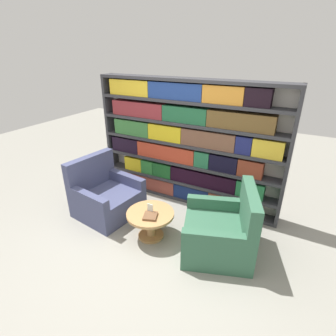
# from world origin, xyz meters

# --- Properties ---
(ground_plane) EXTENTS (14.00, 14.00, 0.00)m
(ground_plane) POSITION_xyz_m (0.00, 0.00, 0.00)
(ground_plane) COLOR gray
(bookshelf) EXTENTS (3.26, 0.30, 2.13)m
(bookshelf) POSITION_xyz_m (-0.03, 1.51, 1.06)
(bookshelf) COLOR silver
(bookshelf) RESTS_ON ground_plane
(armchair_left) EXTENTS (1.00, 1.04, 0.95)m
(armchair_left) POSITION_xyz_m (-0.99, 0.46, 0.30)
(armchair_left) COLOR #42476B
(armchair_left) RESTS_ON ground_plane
(armchair_right) EXTENTS (1.14, 1.16, 0.95)m
(armchair_right) POSITION_xyz_m (1.00, 0.47, 0.30)
(armchair_right) COLOR #336047
(armchair_right) RESTS_ON ground_plane
(coffee_table) EXTENTS (0.68, 0.68, 0.41)m
(coffee_table) POSITION_xyz_m (0.01, 0.27, 0.30)
(coffee_table) COLOR #AD7F4C
(coffee_table) RESTS_ON ground_plane
(table_sign) EXTENTS (0.09, 0.06, 0.14)m
(table_sign) POSITION_xyz_m (0.01, 0.27, 0.47)
(table_sign) COLOR black
(table_sign) RESTS_ON coffee_table
(stray_book) EXTENTS (0.24, 0.25, 0.03)m
(stray_book) POSITION_xyz_m (0.06, 0.18, 0.43)
(stray_book) COLOR brown
(stray_book) RESTS_ON coffee_table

